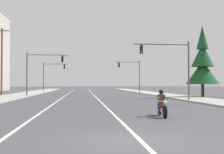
{
  "coord_description": "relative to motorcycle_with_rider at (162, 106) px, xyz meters",
  "views": [
    {
      "loc": [
        -1.53,
        -9.56,
        1.77
      ],
      "look_at": [
        1.11,
        17.74,
        2.38
      ],
      "focal_mm": 49.44,
      "sensor_mm": 36.0,
      "label": 1
    }
  ],
  "objects": [
    {
      "name": "conifer_tree_right_verge_near",
      "position": [
        11.06,
        21.77,
        3.66
      ],
      "size": [
        4.21,
        4.21,
        9.27
      ],
      "color": "#423023",
      "rests_on": "ground"
    },
    {
      "name": "lane_stripe_center",
      "position": [
        -2.49,
        38.2,
        -0.58
      ],
      "size": [
        0.16,
        100.0,
        0.01
      ],
      "primitive_type": "cube",
      "color": "beige",
      "rests_on": "ground"
    },
    {
      "name": "traffic_signal_mid_right",
      "position": [
        5.12,
        40.96,
        3.5
      ],
      "size": [
        4.67,
        0.44,
        6.2
      ],
      "color": "#56565B",
      "rests_on": "ground"
    },
    {
      "name": "traffic_signal_near_right",
      "position": [
        5.0,
        14.8,
        3.58
      ],
      "size": [
        6.04,
        0.49,
        6.2
      ],
      "color": "#56565B",
      "rests_on": "ground"
    },
    {
      "name": "sidewalk_kerb_left",
      "position": [
        -13.84,
        33.2,
        -0.52
      ],
      "size": [
        4.4,
        110.0,
        0.14
      ],
      "primitive_type": "cube",
      "color": "#ADA89E",
      "rests_on": "ground"
    },
    {
      "name": "traffic_signal_near_left",
      "position": [
        -10.3,
        27.68,
        3.57
      ],
      "size": [
        5.86,
        0.48,
        6.2
      ],
      "color": "#56565B",
      "rests_on": "ground"
    },
    {
      "name": "traffic_signal_mid_left",
      "position": [
        -10.79,
        47.88,
        3.53
      ],
      "size": [
        5.09,
        0.44,
        6.2
      ],
      "color": "#56565B",
      "rests_on": "ground"
    },
    {
      "name": "lane_stripe_left",
      "position": [
        -6.84,
        38.2,
        -0.58
      ],
      "size": [
        0.16,
        100.0,
        0.01
      ],
      "primitive_type": "cube",
      "color": "beige",
      "rests_on": "ground"
    },
    {
      "name": "ground_plane",
      "position": [
        -2.77,
        -6.8,
        -0.59
      ],
      "size": [
        400.0,
        400.0,
        0.0
      ],
      "primitive_type": "plane",
      "color": "#47474C"
    },
    {
      "name": "utility_pole_left_near",
      "position": [
        -16.36,
        31.21,
        4.71
      ],
      "size": [
        2.16,
        0.26,
        10.16
      ],
      "color": "brown",
      "rests_on": "ground"
    },
    {
      "name": "sidewalk_kerb_right",
      "position": [
        8.3,
        33.2,
        -0.52
      ],
      "size": [
        4.4,
        110.0,
        0.14
      ],
      "primitive_type": "cube",
      "color": "#ADA89E",
      "rests_on": "ground"
    },
    {
      "name": "motorcycle_with_rider",
      "position": [
        0.0,
        0.0,
        0.0
      ],
      "size": [
        0.7,
        2.19,
        1.46
      ],
      "color": "black",
      "rests_on": "ground"
    }
  ]
}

